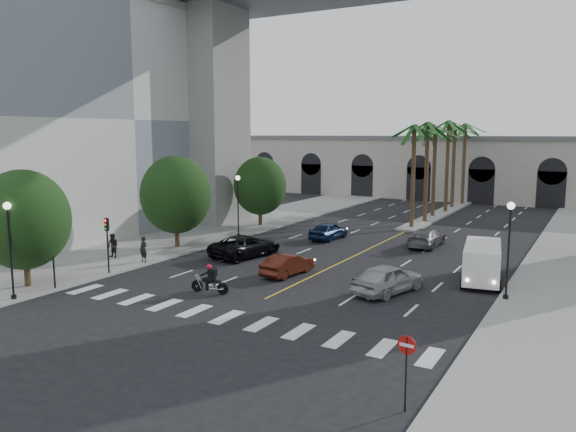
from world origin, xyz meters
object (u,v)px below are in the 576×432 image
at_px(lamp_post_right, 509,242).
at_px(car_b, 288,264).
at_px(car_e, 328,231).
at_px(lamp_post_left_far, 238,201).
at_px(traffic_signal_near, 53,247).
at_px(car_a, 388,279).
at_px(traffic_signal_far, 107,236).
at_px(do_not_enter_sign, 407,357).
at_px(pedestrian_b, 113,246).
at_px(cargo_van, 482,261).
at_px(car_d, 426,238).
at_px(motorcycle_rider, 211,280).
at_px(pedestrian_a, 143,249).
at_px(lamp_post_left_near, 10,242).
at_px(car_c, 246,246).

xyz_separation_m(lamp_post_right, car_b, (-12.90, -0.88, -2.54)).
bearing_deg(car_e, lamp_post_left_far, 28.49).
relative_size(traffic_signal_near, car_a, 0.75).
xyz_separation_m(traffic_signal_far, do_not_enter_sign, (21.80, -7.79, -0.65)).
distance_m(lamp_post_right, pedestrian_b, 26.10).
bearing_deg(cargo_van, lamp_post_right, -69.76).
bearing_deg(car_d, do_not_enter_sign, 104.85).
xyz_separation_m(cargo_van, pedestrian_b, (-23.91, -6.54, -0.29)).
bearing_deg(lamp_post_left_far, car_d, 16.12).
distance_m(traffic_signal_near, motorcycle_rider, 9.17).
height_order(lamp_post_left_far, pedestrian_a, lamp_post_left_far).
xyz_separation_m(traffic_signal_near, pedestrian_a, (-0.20, 7.30, -1.47)).
distance_m(lamp_post_left_near, car_e, 25.37).
height_order(cargo_van, do_not_enter_sign, do_not_enter_sign).
bearing_deg(car_b, car_a, -179.81).
relative_size(traffic_signal_near, car_d, 0.73).
relative_size(lamp_post_left_near, pedestrian_b, 3.13).
bearing_deg(traffic_signal_far, do_not_enter_sign, -19.66).
relative_size(traffic_signal_near, pedestrian_a, 2.04).
xyz_separation_m(motorcycle_rider, pedestrian_a, (-8.29, 3.34, 0.29)).
bearing_deg(pedestrian_b, car_d, 42.79).
height_order(lamp_post_right, car_d, lamp_post_right).
bearing_deg(cargo_van, traffic_signal_near, -155.87).
xyz_separation_m(pedestrian_b, do_not_enter_sign, (24.90, -11.07, 0.85)).
distance_m(lamp_post_left_near, car_a, 20.43).
bearing_deg(traffic_signal_far, pedestrian_b, 133.41).
xyz_separation_m(lamp_post_right, traffic_signal_near, (-22.70, -10.50, -0.71)).
xyz_separation_m(lamp_post_left_near, car_c, (4.62, 15.25, -2.43)).
height_order(car_e, do_not_enter_sign, do_not_enter_sign).
distance_m(traffic_signal_near, car_b, 13.85).
bearing_deg(traffic_signal_near, car_c, 70.47).
bearing_deg(car_d, lamp_post_left_near, 59.69).
height_order(motorcycle_rider, car_a, car_a).
bearing_deg(motorcycle_rider, pedestrian_b, 154.46).
bearing_deg(do_not_enter_sign, car_b, 137.27).
xyz_separation_m(lamp_post_right, motorcycle_rider, (-14.61, -6.55, -2.47)).
relative_size(lamp_post_left_far, car_d, 1.07).
bearing_deg(lamp_post_left_far, pedestrian_a, -90.51).
bearing_deg(do_not_enter_sign, lamp_post_left_far, 139.94).
xyz_separation_m(motorcycle_rider, cargo_van, (12.72, 9.87, 0.54)).
bearing_deg(motorcycle_rider, cargo_van, 28.81).
relative_size(traffic_signal_far, motorcycle_rider, 1.59).
bearing_deg(pedestrian_b, lamp_post_right, 9.07).
bearing_deg(cargo_van, car_c, 174.30).
distance_m(traffic_signal_far, cargo_van, 23.04).
height_order(traffic_signal_far, pedestrian_b, traffic_signal_far).
xyz_separation_m(car_c, car_d, (10.37, 10.08, -0.07)).
bearing_deg(do_not_enter_sign, car_c, 141.70).
bearing_deg(lamp_post_left_far, car_c, -51.22).
bearing_deg(lamp_post_right, traffic_signal_near, -155.18).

